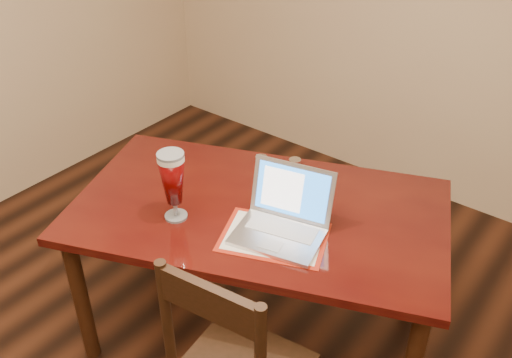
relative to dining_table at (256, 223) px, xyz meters
The scene contains 2 objects.
room_shell 1.33m from the dining_table, 77.78° to the right, with size 4.51×5.01×2.71m.
dining_table is the anchor object (origin of this frame).
Camera 1 is at (1.08, -0.85, 2.28)m, focal length 40.00 mm.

